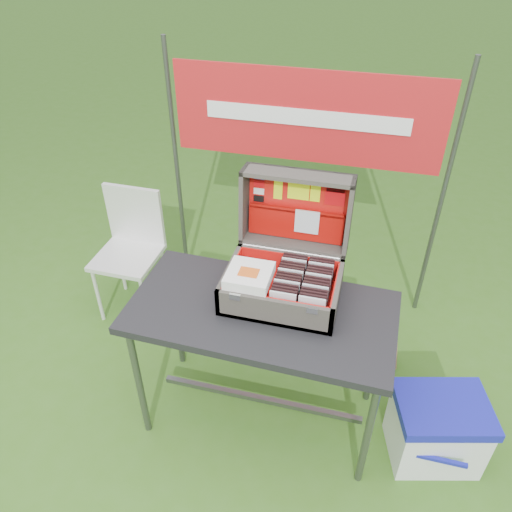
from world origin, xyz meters
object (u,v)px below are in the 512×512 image
(suitcase, at_px, (286,247))
(chair, at_px, (127,258))
(cardboard_box, at_px, (369,346))
(table, at_px, (261,365))
(cooler, at_px, (436,429))

(suitcase, distance_m, chair, 1.37)
(cardboard_box, bearing_deg, chair, 148.04)
(suitcase, bearing_deg, cardboard_box, 35.26)
(chair, bearing_deg, suitcase, -21.55)
(table, bearing_deg, cardboard_box, 43.62)
(chair, height_order, cardboard_box, chair)
(suitcase, bearing_deg, cooler, -11.64)
(table, height_order, chair, chair)
(chair, bearing_deg, table, -29.71)
(table, distance_m, chair, 1.23)
(cooler, bearing_deg, cardboard_box, 111.45)
(suitcase, height_order, cooler, suitcase)
(table, relative_size, chair, 1.46)
(cardboard_box, bearing_deg, cooler, -81.14)
(suitcase, xyz_separation_m, cooler, (0.83, -0.17, -0.85))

